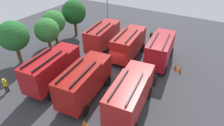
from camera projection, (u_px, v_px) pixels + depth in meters
The scene contains 19 objects.
ground_plane at pixel (112, 73), 23.49m from camera, with size 51.71×51.71×0.00m, color #38383D.
fire_truck_0 at pixel (130, 94), 17.09m from camera, with size 7.43×3.41×3.88m.
fire_truck_1 at pixel (160, 49), 24.16m from camera, with size 7.43×3.42×3.88m.
fire_truck_2 at pixel (85, 80), 18.74m from camera, with size 7.42×3.38×3.88m.
fire_truck_3 at pixel (129, 43), 25.39m from camera, with size 7.40×3.31×3.88m.
fire_truck_4 at pixel (52, 68), 20.54m from camera, with size 7.42×3.37×3.88m.
fire_truck_5 at pixel (103, 36), 27.48m from camera, with size 7.44×3.45×3.88m.
firefighter_0 at pixel (141, 74), 21.65m from camera, with size 0.36×0.48×1.67m.
firefighter_1 at pixel (155, 80), 20.81m from camera, with size 0.45×0.48×1.61m.
firefighter_2 at pixel (5, 85), 20.07m from camera, with size 0.48×0.39×1.65m.
firefighter_3 at pixel (151, 36), 30.23m from camera, with size 0.48×0.42×1.63m.
tree_0 at pixel (13, 36), 23.29m from camera, with size 3.70×3.70×5.74m.
tree_1 at pixel (47, 30), 25.80m from camera, with size 3.31×3.31×5.13m.
tree_2 at pixel (54, 22), 28.14m from camera, with size 3.40×3.40×5.27m.
tree_3 at pixel (74, 12), 30.56m from camera, with size 3.83×3.83×5.94m.
traffic_cone_0 at pixel (180, 70), 23.42m from camera, with size 0.51×0.51×0.73m, color #F2600C.
traffic_cone_1 at pixel (176, 67), 23.94m from camera, with size 0.47×0.47×0.68m, color #F2600C.
traffic_cone_2 at pixel (84, 123), 16.52m from camera, with size 0.51×0.51×0.73m, color #F2600C.
lamppost at pixel (107, 11), 32.47m from camera, with size 0.36×0.36×6.01m.
Camera 1 is at (-16.51, -9.71, 13.65)m, focal length 30.83 mm.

